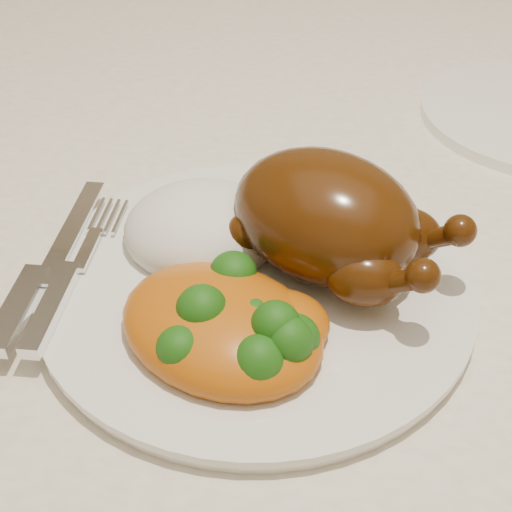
# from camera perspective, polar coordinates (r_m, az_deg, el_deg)

# --- Properties ---
(dining_table) EXTENTS (1.60, 0.90, 0.76)m
(dining_table) POSITION_cam_1_polar(r_m,az_deg,el_deg) (0.70, 2.63, 0.19)
(dining_table) COLOR brown
(dining_table) RESTS_ON floor
(tablecloth) EXTENTS (1.73, 1.03, 0.18)m
(tablecloth) POSITION_cam_1_polar(r_m,az_deg,el_deg) (0.66, 2.82, 5.17)
(tablecloth) COLOR white
(tablecloth) RESTS_ON dining_table
(dinner_plate) EXTENTS (0.30, 0.30, 0.01)m
(dinner_plate) POSITION_cam_1_polar(r_m,az_deg,el_deg) (0.50, -0.00, -2.35)
(dinner_plate) COLOR white
(dinner_plate) RESTS_ON tablecloth
(roast_chicken) EXTENTS (0.18, 0.15, 0.09)m
(roast_chicken) POSITION_cam_1_polar(r_m,az_deg,el_deg) (0.48, 5.94, 2.98)
(roast_chicken) COLOR #492307
(roast_chicken) RESTS_ON dinner_plate
(rice_mound) EXTENTS (0.14, 0.13, 0.06)m
(rice_mound) POSITION_cam_1_polar(r_m,az_deg,el_deg) (0.52, -4.28, 2.10)
(rice_mound) COLOR white
(rice_mound) RESTS_ON dinner_plate
(mac_and_cheese) EXTENTS (0.17, 0.15, 0.06)m
(mac_and_cheese) POSITION_cam_1_polar(r_m,az_deg,el_deg) (0.44, -1.91, -5.71)
(mac_and_cheese) COLOR #DB580E
(mac_and_cheese) RESTS_ON dinner_plate
(cutlery) EXTENTS (0.04, 0.19, 0.01)m
(cutlery) POSITION_cam_1_polar(r_m,az_deg,el_deg) (0.50, -16.10, -1.94)
(cutlery) COLOR silver
(cutlery) RESTS_ON dinner_plate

